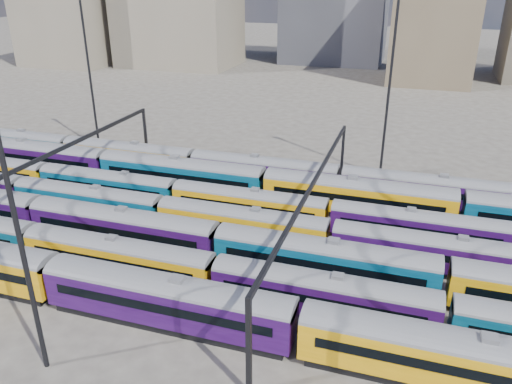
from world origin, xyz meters
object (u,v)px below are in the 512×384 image
(rake_1, at_px, (118,254))
(rake_2, at_px, (123,224))
(rake_0, at_px, (54,273))
(mast_2, at_px, (9,192))

(rake_1, height_order, rake_2, rake_2)
(rake_0, bearing_deg, mast_2, -57.85)
(rake_1, bearing_deg, rake_2, 117.07)
(rake_1, relative_size, mast_2, 3.75)
(mast_2, bearing_deg, rake_2, 102.56)
(rake_1, bearing_deg, mast_2, -84.14)
(rake_0, xyz_separation_m, mast_2, (4.40, -7.00, 11.19))
(rake_0, relative_size, rake_1, 1.34)
(rake_0, distance_m, rake_2, 10.02)
(mast_2, bearing_deg, rake_1, 95.86)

